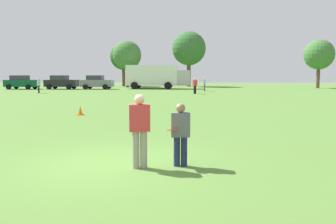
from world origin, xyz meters
TOP-DOWN VIEW (x-y plane):
  - ground_plane at (0.00, 0.00)m, footprint 140.31×140.31m
  - player_thrower at (0.65, -0.36)m, footprint 0.51×0.35m
  - player_defender at (1.58, -0.15)m, footprint 0.45×0.27m
  - frisbee at (1.39, -0.27)m, footprint 0.28×0.27m
  - traffic_cone at (-3.76, 9.60)m, footprint 0.32×0.32m
  - parked_car_near_left at (-20.06, 37.39)m, footprint 4.23×2.27m
  - parked_car_mid_left at (-14.82, 37.67)m, footprint 4.23×2.27m
  - parked_car_center at (-10.10, 37.86)m, footprint 4.23×2.27m
  - box_truck at (-2.26, 39.32)m, footprint 8.54×3.11m
  - bystander_sideline_watcher at (-13.97, 28.51)m, footprint 0.42×0.49m
  - bystander_far_jogger at (3.87, 33.54)m, footprint 0.31×0.47m
  - bystander_field_marshal at (2.60, 28.33)m, footprint 0.50×0.50m
  - tree_west_maple at (-8.34, 48.04)m, footprint 4.19×4.19m
  - tree_center_elm at (-7.05, 43.97)m, footprint 4.23×4.23m
  - tree_east_birch at (2.09, 47.84)m, footprint 5.30×5.30m
  - tree_east_oak at (20.27, 42.70)m, footprint 4.19×4.19m

SIDE VIEW (x-z plane):
  - ground_plane at x=0.00m, z-range 0.00..0.00m
  - traffic_cone at x=-3.76m, z-range -0.01..0.47m
  - player_defender at x=1.58m, z-range 0.09..1.56m
  - frisbee at x=1.39m, z-range 0.83..0.93m
  - bystander_sideline_watcher at x=-13.97m, z-range 0.10..1.66m
  - bystander_far_jogger at x=3.87m, z-range 0.10..1.68m
  - bystander_field_marshal at x=2.60m, z-range 0.11..1.73m
  - parked_car_near_left at x=-20.06m, z-range 0.01..1.83m
  - parked_car_mid_left at x=-14.82m, z-range 0.01..1.83m
  - parked_car_center at x=-10.10m, z-range 0.01..1.83m
  - player_thrower at x=0.65m, z-range 0.11..1.80m
  - box_truck at x=-2.26m, z-range 0.16..3.34m
  - tree_east_oak at x=20.27m, z-range 1.28..8.08m
  - tree_west_maple at x=-8.34m, z-range 1.28..8.09m
  - tree_center_elm at x=-7.05m, z-range 1.29..8.16m
  - tree_east_birch at x=2.09m, z-range 1.62..10.22m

